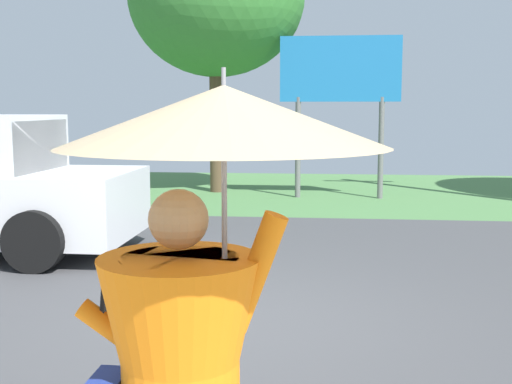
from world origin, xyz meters
The scene contains 3 objects.
ground_plane centered at (0.00, 2.95, -0.05)m, with size 40.00×22.00×0.20m.
monk_pedestrian centered at (0.47, -3.61, 1.18)m, with size 1.18×1.18×2.13m.
roadside_billboard centered at (1.21, 8.76, 2.55)m, with size 2.60×0.12×3.50m.
Camera 1 is at (0.95, -5.95, 1.99)m, focal length 46.96 mm.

